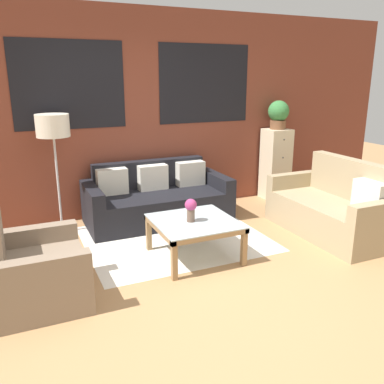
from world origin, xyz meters
name	(u,v)px	position (x,y,z in m)	size (l,w,h in m)	color
ground_plane	(223,284)	(0.00, 0.00, 0.00)	(16.00, 16.00, 0.00)	#AD7F51
wall_back_brick	(142,114)	(0.00, 2.44, 1.41)	(8.40, 0.09, 2.80)	brown
rug	(175,238)	(-0.01, 1.23, 0.00)	(2.11, 1.76, 0.00)	silver
couch_dark	(157,200)	(0.02, 1.95, 0.29)	(1.91, 0.88, 0.78)	black
settee_vintage	(333,210)	(1.87, 0.60, 0.31)	(0.80, 1.60, 0.92)	tan
armchair_corner	(34,272)	(-1.65, 0.40, 0.28)	(0.80, 0.88, 0.84)	#84705B
coffee_table	(194,226)	(-0.01, 0.66, 0.36)	(0.85, 0.85, 0.43)	silver
floor_lamp	(53,131)	(-1.23, 2.02, 1.28)	(0.39, 0.39, 1.48)	#B2B2B7
drawer_cabinet	(276,164)	(2.11, 2.18, 0.56)	(0.38, 0.38, 1.11)	beige
potted_plant	(278,114)	(2.11, 2.18, 1.35)	(0.32, 0.32, 0.44)	brown
flower_vase	(191,208)	(-0.05, 0.64, 0.57)	(0.13, 0.13, 0.25)	brown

